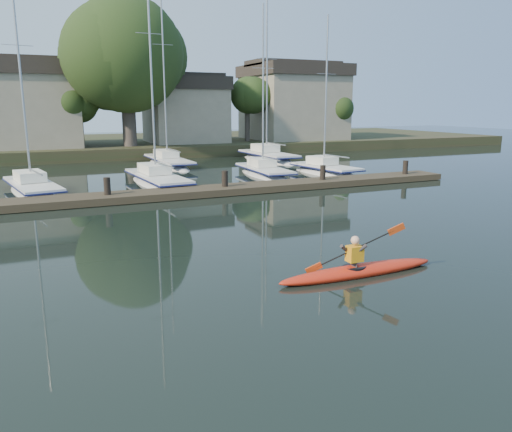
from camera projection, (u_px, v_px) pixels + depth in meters
name	position (u px, v px, depth m)	size (l,w,h in m)	color
ground	(311.00, 288.00, 12.68)	(160.00, 160.00, 0.00)	black
kayak	(358.00, 268.00, 13.62)	(4.92, 1.05, 1.57)	#C63D0F
dock	(169.00, 194.00, 25.09)	(34.00, 2.00, 1.80)	#403725
sailboat_1	(33.00, 196.00, 26.51)	(3.34, 8.15, 12.97)	silver
sailboat_2	(158.00, 188.00, 29.29)	(2.67, 8.90, 14.53)	silver
sailboat_3	(264.00, 178.00, 32.99)	(2.29, 7.48, 11.93)	silver
sailboat_4	(325.00, 177.00, 33.84)	(2.81, 6.94, 11.46)	silver
sailboat_6	(168.00, 168.00, 38.59)	(2.19, 9.67, 15.32)	silver
sailboat_7	(268.00, 163.00, 42.11)	(2.57, 8.94, 14.32)	silver
shore	(115.00, 119.00, 48.46)	(90.00, 25.25, 12.75)	#27351A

